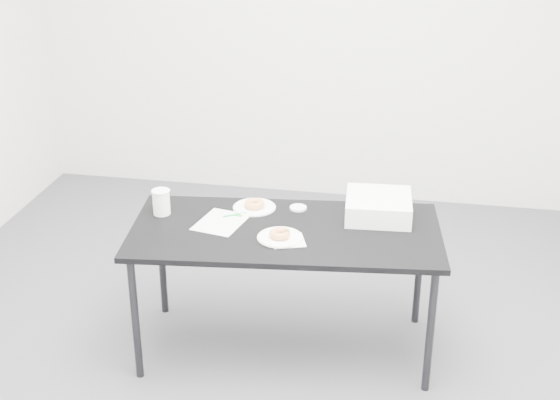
% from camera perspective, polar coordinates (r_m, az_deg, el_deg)
% --- Properties ---
extents(floor, '(4.00, 4.00, 0.00)m').
position_cam_1_polar(floor, '(4.20, -2.05, -10.26)').
color(floor, '#444549').
rests_on(floor, ground).
extents(wall_back, '(4.00, 0.02, 2.70)m').
position_cam_1_polar(wall_back, '(5.52, 2.36, 13.54)').
color(wall_back, silver).
rests_on(wall_back, floor).
extents(table, '(1.58, 0.87, 0.69)m').
position_cam_1_polar(table, '(3.82, 0.40, -2.85)').
color(table, black).
rests_on(table, floor).
extents(scorecard, '(0.26, 0.31, 0.00)m').
position_cam_1_polar(scorecard, '(3.88, -4.34, -1.62)').
color(scorecard, white).
rests_on(scorecard, table).
extents(logo_patch, '(0.05, 0.05, 0.00)m').
position_cam_1_polar(logo_patch, '(3.95, -3.01, -1.06)').
color(logo_patch, green).
rests_on(logo_patch, scorecard).
extents(pen, '(0.11, 0.07, 0.01)m').
position_cam_1_polar(pen, '(3.94, -3.32, -1.08)').
color(pen, '#0E9B50').
rests_on(pen, scorecard).
extents(napkin, '(0.19, 0.19, 0.00)m').
position_cam_1_polar(napkin, '(3.69, 0.60, -2.98)').
color(napkin, white).
rests_on(napkin, table).
extents(plate_near, '(0.22, 0.22, 0.01)m').
position_cam_1_polar(plate_near, '(3.71, 0.00, -2.76)').
color(plate_near, white).
rests_on(plate_near, napkin).
extents(donut_near, '(0.12, 0.12, 0.03)m').
position_cam_1_polar(donut_near, '(3.70, 0.00, -2.48)').
color(donut_near, '#E08847').
rests_on(donut_near, plate_near).
extents(plate_far, '(0.22, 0.22, 0.01)m').
position_cam_1_polar(plate_far, '(4.02, -1.89, -0.54)').
color(plate_far, white).
rests_on(plate_far, table).
extents(donut_far, '(0.11, 0.11, 0.03)m').
position_cam_1_polar(donut_far, '(4.01, -1.89, -0.28)').
color(donut_far, '#E08847').
rests_on(donut_far, plate_far).
extents(coffee_cup, '(0.09, 0.09, 0.13)m').
position_cam_1_polar(coffee_cup, '(3.97, -8.68, -0.15)').
color(coffee_cup, white).
rests_on(coffee_cup, table).
extents(cup_lid, '(0.09, 0.09, 0.01)m').
position_cam_1_polar(cup_lid, '(4.01, 1.34, -0.58)').
color(cup_lid, white).
rests_on(cup_lid, table).
extents(bakery_box, '(0.34, 0.34, 0.11)m').
position_cam_1_polar(bakery_box, '(3.94, 7.21, -0.47)').
color(bakery_box, white).
rests_on(bakery_box, table).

